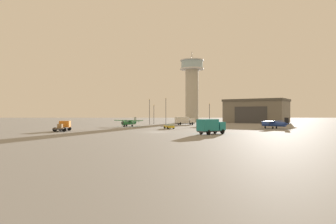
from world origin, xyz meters
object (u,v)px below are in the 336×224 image
at_px(light_post_centre, 166,109).
at_px(airplane_blue, 274,123).
at_px(truck_box_teal, 211,126).
at_px(airplane_green, 129,122).
at_px(car_yellow, 169,126).
at_px(control_tower, 192,85).
at_px(light_post_west, 154,112).
at_px(light_post_east, 149,109).
at_px(truck_flatbed_orange, 63,126).
at_px(truck_box_white, 184,120).
at_px(light_post_north, 209,112).

bearing_deg(light_post_centre, airplane_blue, -45.59).
height_order(airplane_blue, truck_box_teal, airplane_blue).
height_order(airplane_green, car_yellow, airplane_green).
distance_m(control_tower, airplane_green, 54.01).
height_order(control_tower, airplane_blue, control_tower).
height_order(light_post_west, light_post_east, light_post_east).
height_order(truck_flatbed_orange, car_yellow, truck_flatbed_orange).
distance_m(truck_box_white, car_yellow, 26.31).
bearing_deg(airplane_green, control_tower, -179.09).
xyz_separation_m(truck_flatbed_orange, light_post_east, (17.85, 37.99, 4.53)).
bearing_deg(car_yellow, airplane_green, 26.82).
relative_size(airplane_green, truck_box_teal, 1.54).
bearing_deg(truck_box_white, car_yellow, -118.77).
xyz_separation_m(airplane_blue, airplane_green, (-42.10, 11.39, -0.04)).
bearing_deg(light_post_north, light_post_west, 172.11).
height_order(truck_box_teal, light_post_north, light_post_north).
distance_m(airplane_green, car_yellow, 17.74).
relative_size(airplane_blue, light_post_west, 1.14).
height_order(light_post_west, light_post_north, light_post_north).
relative_size(truck_flatbed_orange, light_post_centre, 0.60).
relative_size(control_tower, light_post_centre, 3.28).
distance_m(truck_flatbed_orange, light_post_east, 42.21).
xyz_separation_m(truck_flatbed_orange, light_post_north, (40.55, 40.02, 3.68)).
xyz_separation_m(control_tower, light_post_east, (-18.01, -30.29, -12.05)).
distance_m(truck_box_teal, light_post_west, 55.08).
xyz_separation_m(airplane_blue, truck_box_teal, (-20.48, -20.92, 0.24)).
bearing_deg(truck_box_teal, truck_box_white, 56.46).
relative_size(truck_box_white, light_post_west, 0.99).
xyz_separation_m(airplane_green, truck_box_white, (18.24, 13.63, 0.21)).
relative_size(airplane_green, light_post_west, 1.28).
bearing_deg(airplane_green, airplane_blue, 102.68).
xyz_separation_m(light_post_east, light_post_centre, (6.05, 4.41, 0.30)).
height_order(control_tower, light_post_east, control_tower).
bearing_deg(light_post_north, truck_box_teal, -97.26).
bearing_deg(light_post_west, control_tower, 56.61).
distance_m(airplane_blue, truck_box_white, 34.58).
height_order(truck_box_white, car_yellow, truck_box_white).
bearing_deg(light_post_centre, truck_box_white, -42.74).
distance_m(car_yellow, light_post_centre, 32.61).
height_order(truck_flatbed_orange, light_post_east, light_post_east).
bearing_deg(light_post_east, truck_box_teal, -71.17).
bearing_deg(truck_box_teal, light_post_north, 44.99).
bearing_deg(airplane_blue, car_yellow, 45.25).
distance_m(truck_flatbed_orange, light_post_west, 47.19).
relative_size(light_post_west, light_post_centre, 0.74).
xyz_separation_m(truck_box_white, light_post_centre, (-6.91, 6.38, 4.39)).
bearing_deg(control_tower, truck_flatbed_orange, -117.71).
height_order(truck_box_white, light_post_east, light_post_east).
xyz_separation_m(car_yellow, light_post_west, (-6.31, 32.72, 3.87)).
bearing_deg(car_yellow, truck_box_white, -31.68).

